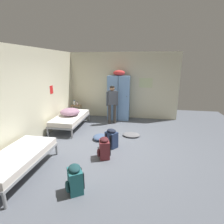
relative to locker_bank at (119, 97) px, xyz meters
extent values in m
plane|color=#565B66|center=(0.11, -2.61, -0.97)|extent=(9.26, 9.26, 0.00)
cube|color=beige|center=(0.11, 0.31, 0.43)|extent=(4.67, 0.06, 2.79)
cube|color=beige|center=(-2.19, -2.61, 0.43)|extent=(0.06, 5.79, 2.79)
cube|color=beige|center=(1.09, 0.28, 0.58)|extent=(0.55, 0.01, 0.40)
cube|color=red|center=(-2.16, -1.60, 0.48)|extent=(0.01, 0.20, 0.28)
cube|color=#6B93C6|center=(-0.23, 0.00, -0.04)|extent=(0.44, 0.52, 1.85)
cylinder|color=black|center=(-0.11, -0.27, 0.08)|extent=(0.02, 0.03, 0.02)
cube|color=#6B93C6|center=(0.23, 0.00, -0.04)|extent=(0.44, 0.52, 1.85)
cylinder|color=black|center=(0.35, -0.27, 0.08)|extent=(0.02, 0.03, 0.02)
ellipsoid|color=red|center=(0.00, 0.00, 0.99)|extent=(0.48, 0.36, 0.22)
cylinder|color=#99704C|center=(-2.04, -0.28, -0.69)|extent=(0.03, 0.03, 0.55)
cylinder|color=#99704C|center=(-1.69, -0.28, -0.69)|extent=(0.03, 0.03, 0.55)
cylinder|color=#99704C|center=(-2.04, -0.01, -0.69)|extent=(0.03, 0.03, 0.55)
cylinder|color=#99704C|center=(-1.69, -0.01, -0.69)|extent=(0.03, 0.03, 0.55)
cube|color=#99704C|center=(-1.86, -0.14, -0.78)|extent=(0.38, 0.30, 0.02)
cube|color=#99704C|center=(-1.86, -0.14, -0.41)|extent=(0.38, 0.30, 0.02)
cylinder|color=gray|center=(-1.19, -5.21, -0.83)|extent=(0.06, 0.06, 0.28)
cylinder|color=gray|center=(-2.03, -3.37, -0.83)|extent=(0.06, 0.06, 0.28)
cylinder|color=gray|center=(-1.19, -3.37, -0.83)|extent=(0.06, 0.06, 0.28)
cube|color=gray|center=(-1.61, -4.29, -0.66)|extent=(0.90, 1.90, 0.06)
cube|color=silver|center=(-1.61, -4.29, -0.56)|extent=(0.87, 1.84, 0.14)
cube|color=silver|center=(-1.61, -4.29, -0.48)|extent=(0.86, 1.82, 0.01)
cylinder|color=gray|center=(-2.03, -2.32, -0.83)|extent=(0.06, 0.06, 0.28)
cylinder|color=gray|center=(-1.19, -2.32, -0.83)|extent=(0.06, 0.06, 0.28)
cylinder|color=gray|center=(-2.03, -0.48, -0.83)|extent=(0.06, 0.06, 0.28)
cylinder|color=gray|center=(-1.19, -0.48, -0.83)|extent=(0.06, 0.06, 0.28)
cube|color=gray|center=(-1.61, -1.40, -0.66)|extent=(0.90, 1.90, 0.06)
cube|color=silver|center=(-1.61, -1.40, -0.56)|extent=(0.87, 1.84, 0.14)
cube|color=white|center=(-1.61, -1.40, -0.48)|extent=(0.86, 1.82, 0.01)
ellipsoid|color=gray|center=(-1.62, -1.39, -0.35)|extent=(0.71, 0.70, 0.26)
cylinder|color=#3D3833|center=(-0.08, -0.59, -0.58)|extent=(0.11, 0.11, 0.78)
cylinder|color=#3D3833|center=(-0.27, -0.67, -0.58)|extent=(0.11, 0.11, 0.78)
cube|color=#474C56|center=(-0.18, -0.63, 0.08)|extent=(0.37, 0.30, 0.53)
cylinder|color=#474C56|center=(0.01, -0.55, 0.04)|extent=(0.08, 0.08, 0.55)
cylinder|color=#474C56|center=(-0.36, -0.71, 0.04)|extent=(0.08, 0.08, 0.55)
sphere|color=#936B4C|center=(-0.18, -0.63, 0.44)|extent=(0.19, 0.19, 0.19)
ellipsoid|color=black|center=(-0.18, -0.63, 0.49)|extent=(0.18, 0.18, 0.11)
cylinder|color=white|center=(-1.94, -0.12, -0.31)|extent=(0.07, 0.07, 0.19)
cylinder|color=#2666B2|center=(-1.94, -0.12, -0.19)|extent=(0.04, 0.04, 0.04)
cylinder|color=beige|center=(-1.79, -0.18, -0.33)|extent=(0.05, 0.05, 0.15)
cylinder|color=black|center=(-1.79, -0.18, -0.24)|extent=(0.03, 0.03, 0.02)
cube|color=navy|center=(0.16, -2.69, -0.74)|extent=(0.40, 0.38, 0.46)
ellipsoid|color=black|center=(0.25, -2.57, -0.82)|extent=(0.24, 0.20, 0.20)
ellipsoid|color=black|center=(0.16, -2.69, -0.47)|extent=(0.36, 0.34, 0.10)
cube|color=black|center=(0.16, -2.85, -0.72)|extent=(0.05, 0.05, 0.32)
cube|color=black|center=(0.01, -2.75, -0.72)|extent=(0.05, 0.05, 0.32)
cube|color=maroon|center=(0.09, -3.30, -0.74)|extent=(0.33, 0.38, 0.46)
ellipsoid|color=#42191E|center=(-0.06, -3.35, -0.82)|extent=(0.15, 0.25, 0.20)
ellipsoid|color=#42191E|center=(0.09, -3.30, -0.47)|extent=(0.30, 0.34, 0.10)
cube|color=black|center=(0.19, -3.18, -0.72)|extent=(0.04, 0.06, 0.32)
cube|color=black|center=(0.24, -3.34, -0.72)|extent=(0.04, 0.06, 0.32)
cube|color=#23666B|center=(-0.18, -4.62, -0.74)|extent=(0.37, 0.40, 0.46)
ellipsoid|color=#193D42|center=(-0.31, -4.70, -0.82)|extent=(0.20, 0.25, 0.20)
ellipsoid|color=#193D42|center=(-0.18, -4.62, -0.47)|extent=(0.34, 0.36, 0.10)
cube|color=black|center=(-0.12, -4.47, -0.72)|extent=(0.05, 0.06, 0.32)
cube|color=black|center=(-0.02, -4.62, -0.72)|extent=(0.05, 0.06, 0.32)
ellipsoid|color=slate|center=(0.68, -1.79, -0.93)|extent=(0.57, 0.45, 0.08)
ellipsoid|color=#42567A|center=(-0.28, -2.21, -0.90)|extent=(0.48, 0.52, 0.14)
camera|label=1|loc=(0.98, -7.29, 1.38)|focal=28.39mm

